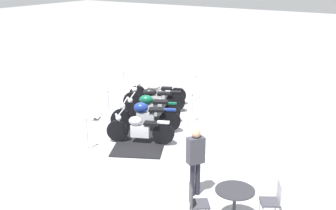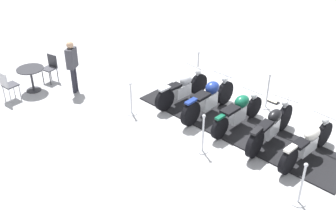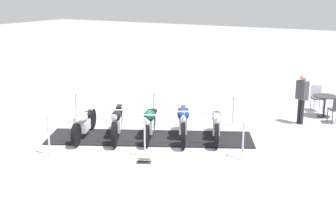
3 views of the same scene
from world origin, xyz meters
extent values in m
plane|color=#B2B2B7|center=(0.00, 0.00, 0.00)|extent=(80.00, 80.00, 0.00)
cube|color=black|center=(0.00, 0.00, 0.02)|extent=(6.27, 4.11, 0.04)
cylinder|color=black|center=(-1.50, -1.65, 0.37)|extent=(0.37, 0.65, 0.66)
cylinder|color=black|center=(-2.14, -0.15, 0.37)|extent=(0.37, 0.65, 0.66)
cube|color=silver|center=(-1.82, -0.90, 0.39)|extent=(0.45, 0.67, 0.34)
ellipsoid|color=silver|center=(-1.76, -1.04, 0.69)|extent=(0.48, 0.61, 0.30)
cube|color=black|center=(-1.96, -0.56, 0.64)|extent=(0.41, 0.49, 0.08)
cube|color=silver|center=(-2.14, -0.15, 0.72)|extent=(0.28, 0.39, 0.06)
cylinder|color=silver|center=(-1.53, -1.57, 0.64)|extent=(0.18, 0.30, 0.56)
cylinder|color=silver|center=(-1.56, -1.50, 0.98)|extent=(0.62, 0.29, 0.04)
sphere|color=silver|center=(-1.52, -1.59, 0.78)|extent=(0.18, 0.18, 0.18)
cylinder|color=black|center=(-0.50, -1.15, 0.40)|extent=(0.48, 0.69, 0.72)
cylinder|color=black|center=(-1.32, 0.25, 0.40)|extent=(0.48, 0.69, 0.72)
cube|color=silver|center=(-0.91, -0.45, 0.44)|extent=(0.50, 0.63, 0.41)
ellipsoid|color=black|center=(-0.84, -0.58, 0.76)|extent=(0.50, 0.59, 0.29)
cube|color=black|center=(-1.11, -0.11, 0.72)|extent=(0.50, 0.60, 0.08)
cube|color=black|center=(-1.32, 0.25, 0.79)|extent=(0.33, 0.42, 0.06)
cylinder|color=silver|center=(-0.55, -1.06, 0.70)|extent=(0.24, 0.34, 0.60)
cylinder|color=silver|center=(-0.60, -0.98, 1.07)|extent=(0.65, 0.40, 0.04)
sphere|color=silver|center=(-0.55, -1.06, 0.87)|extent=(0.18, 0.18, 0.18)
cylinder|color=black|center=(0.32, -0.70, 0.35)|extent=(0.35, 0.61, 0.62)
cylinder|color=black|center=(-0.32, 0.70, 0.35)|extent=(0.35, 0.61, 0.62)
cube|color=silver|center=(0.00, 0.00, 0.42)|extent=(0.40, 0.57, 0.43)
ellipsoid|color=#0F5138|center=(0.06, -0.12, 0.78)|extent=(0.51, 0.59, 0.34)
cube|color=black|center=(-0.16, 0.34, 0.73)|extent=(0.50, 0.61, 0.08)
cube|color=#0F5138|center=(-0.32, 0.70, 0.68)|extent=(0.26, 0.36, 0.06)
cylinder|color=silver|center=(0.29, -0.62, 0.61)|extent=(0.19, 0.31, 0.53)
cylinder|color=silver|center=(0.25, -0.55, 0.93)|extent=(0.61, 0.30, 0.04)
sphere|color=silver|center=(0.29, -0.64, 0.73)|extent=(0.18, 0.18, 0.18)
cylinder|color=black|center=(1.28, -0.27, 0.39)|extent=(0.45, 0.69, 0.72)
cylinder|color=black|center=(0.53, 1.17, 0.39)|extent=(0.45, 0.69, 0.72)
cube|color=silver|center=(0.91, 0.45, 0.45)|extent=(0.47, 0.62, 0.44)
ellipsoid|color=navy|center=(0.98, 0.32, 0.82)|extent=(0.54, 0.59, 0.36)
cube|color=black|center=(0.73, 0.79, 0.77)|extent=(0.53, 0.61, 0.08)
cube|color=navy|center=(0.53, 1.17, 0.78)|extent=(0.32, 0.42, 0.06)
cylinder|color=silver|center=(1.25, -0.20, 0.70)|extent=(0.20, 0.30, 0.61)
cylinder|color=silver|center=(1.21, -0.13, 1.06)|extent=(0.60, 0.34, 0.04)
sphere|color=silver|center=(1.26, -0.21, 0.86)|extent=(0.18, 0.18, 0.18)
cylinder|color=black|center=(2.11, 0.23, 0.37)|extent=(0.38, 0.67, 0.67)
cylinder|color=black|center=(1.53, 1.57, 0.37)|extent=(0.38, 0.67, 0.67)
cube|color=silver|center=(1.82, 0.90, 0.41)|extent=(0.43, 0.62, 0.38)
ellipsoid|color=#B7BAC1|center=(1.88, 0.77, 0.73)|extent=(0.44, 0.51, 0.30)
cube|color=black|center=(1.67, 1.23, 0.68)|extent=(0.43, 0.53, 0.08)
cube|color=#B7BAC1|center=(1.53, 1.57, 0.74)|extent=(0.28, 0.40, 0.06)
cylinder|color=silver|center=(2.08, 0.30, 0.66)|extent=(0.18, 0.29, 0.58)
cylinder|color=silver|center=(2.05, 0.37, 1.01)|extent=(0.70, 0.33, 0.04)
sphere|color=silver|center=(2.09, 0.27, 0.81)|extent=(0.18, 0.18, 0.18)
cylinder|color=silver|center=(1.72, 2.52, 0.01)|extent=(0.31, 0.31, 0.03)
cylinder|color=silver|center=(1.72, 2.52, 0.48)|extent=(0.05, 0.05, 0.91)
sphere|color=silver|center=(1.72, 2.52, 0.97)|extent=(0.09, 0.09, 0.09)
cylinder|color=silver|center=(0.66, -1.34, 0.01)|extent=(0.29, 0.29, 0.03)
cylinder|color=silver|center=(0.66, -1.34, 0.54)|extent=(0.05, 0.05, 1.02)
sphere|color=silver|center=(0.66, -1.34, 1.08)|extent=(0.09, 0.09, 0.09)
cylinder|color=silver|center=(-0.66, 1.34, 0.01)|extent=(0.29, 0.29, 0.03)
cylinder|color=silver|center=(-0.66, 1.34, 0.52)|extent=(0.05, 0.05, 0.99)
sphere|color=silver|center=(-0.66, 1.34, 1.05)|extent=(0.09, 0.09, 0.09)
cylinder|color=silver|center=(3.05, -0.16, 0.01)|extent=(0.31, 0.31, 0.03)
cylinder|color=silver|center=(3.05, -0.16, 0.49)|extent=(0.05, 0.05, 0.93)
sphere|color=silver|center=(3.05, -0.16, 1.00)|extent=(0.09, 0.09, 0.09)
cylinder|color=silver|center=(-3.05, 0.16, 0.01)|extent=(0.33, 0.33, 0.03)
cylinder|color=silver|center=(-3.05, 0.16, 0.51)|extent=(0.05, 0.05, 0.96)
sphere|color=silver|center=(-3.05, 0.16, 1.03)|extent=(0.09, 0.09, 0.09)
cube|color=#333338|center=(0.88, -1.73, 0.01)|extent=(0.43, 0.35, 0.02)
cube|color=beige|center=(0.88, -1.73, 0.12)|extent=(0.39, 0.32, 0.14)
cylinder|color=#2D2D33|center=(4.19, 5.10, 0.01)|extent=(0.46, 0.46, 0.02)
cylinder|color=#2D2D33|center=(4.19, 5.10, 0.39)|extent=(0.07, 0.07, 0.72)
cylinder|color=#2D2D33|center=(4.19, 5.10, 0.76)|extent=(0.84, 0.84, 0.03)
cylinder|color=#2D2D33|center=(4.41, 4.54, 0.23)|extent=(0.03, 0.03, 0.46)
cylinder|color=#2D2D33|center=(4.68, 4.75, 0.23)|extent=(0.03, 0.03, 0.46)
cylinder|color=#2D2D33|center=(4.62, 4.27, 0.23)|extent=(0.03, 0.03, 0.46)
cylinder|color=#2D2D33|center=(4.89, 4.48, 0.23)|extent=(0.03, 0.03, 0.46)
cube|color=#3F3F47|center=(4.65, 4.51, 0.48)|extent=(0.56, 0.56, 0.04)
cube|color=#2D2D33|center=(4.76, 4.36, 0.70)|extent=(0.34, 0.27, 0.41)
cylinder|color=#B7B7BC|center=(4.04, 5.69, 0.24)|extent=(0.03, 0.03, 0.48)
cylinder|color=#B7B7BC|center=(3.75, 5.51, 0.24)|extent=(0.03, 0.03, 0.48)
cylinder|color=#B7B7BC|center=(3.87, 5.98, 0.24)|extent=(0.03, 0.03, 0.48)
cylinder|color=#B7B7BC|center=(3.58, 5.81, 0.24)|extent=(0.03, 0.03, 0.48)
cube|color=#3F3F47|center=(3.81, 5.75, 0.50)|extent=(0.55, 0.55, 0.04)
cube|color=#B7B7BC|center=(3.72, 5.91, 0.74)|extent=(0.36, 0.23, 0.45)
cylinder|color=#23232D|center=(3.70, 3.80, 0.42)|extent=(0.12, 0.12, 0.85)
cylinder|color=#23232D|center=(3.59, 3.88, 0.42)|extent=(0.12, 0.12, 0.85)
cube|color=#3F3F47|center=(3.65, 3.84, 1.17)|extent=(0.45, 0.41, 0.64)
sphere|color=tan|center=(3.65, 3.84, 1.60)|extent=(0.22, 0.22, 0.22)
camera|label=1|loc=(11.66, 8.19, 5.27)|focal=45.55mm
camera|label=2|loc=(-8.16, 5.02, 6.22)|focal=43.45mm
camera|label=3|loc=(6.80, -10.94, 4.48)|focal=47.22mm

